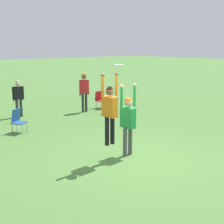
{
  "coord_description": "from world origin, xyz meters",
  "views": [
    {
      "loc": [
        -6.01,
        -5.86,
        3.18
      ],
      "look_at": [
        -0.31,
        0.68,
        1.3
      ],
      "focal_mm": 50.0,
      "sensor_mm": 36.0,
      "label": 1
    }
  ],
  "objects_px": {
    "person_defending": "(128,118)",
    "camping_chair_2": "(110,103)",
    "frisbee": "(119,65)",
    "camping_chair_5": "(101,99)",
    "person_jumping": "(110,108)",
    "person_spectator_far": "(84,88)",
    "person_spectator_near": "(18,95)",
    "camping_chair_0": "(18,119)"
  },
  "relations": [
    {
      "from": "frisbee",
      "to": "camping_chair_0",
      "type": "bearing_deg",
      "value": 101.08
    },
    {
      "from": "frisbee",
      "to": "camping_chair_2",
      "type": "xyz_separation_m",
      "value": [
        3.89,
        4.86,
        -2.17
      ]
    },
    {
      "from": "person_defending",
      "to": "camping_chair_5",
      "type": "relative_size",
      "value": 2.41
    },
    {
      "from": "camping_chair_0",
      "to": "person_spectator_far",
      "type": "distance_m",
      "value": 4.23
    },
    {
      "from": "frisbee",
      "to": "person_spectator_near",
      "type": "distance_m",
      "value": 7.11
    },
    {
      "from": "frisbee",
      "to": "camping_chair_2",
      "type": "bearing_deg",
      "value": 51.33
    },
    {
      "from": "camping_chair_0",
      "to": "camping_chair_5",
      "type": "xyz_separation_m",
      "value": [
        5.16,
        1.5,
        -0.01
      ]
    },
    {
      "from": "person_jumping",
      "to": "person_defending",
      "type": "distance_m",
      "value": 0.82
    },
    {
      "from": "camping_chair_5",
      "to": "person_spectator_near",
      "type": "distance_m",
      "value": 4.14
    },
    {
      "from": "person_defending",
      "to": "camping_chair_5",
      "type": "bearing_deg",
      "value": 145.15
    },
    {
      "from": "frisbee",
      "to": "camping_chair_5",
      "type": "bearing_deg",
      "value": 54.71
    },
    {
      "from": "frisbee",
      "to": "camping_chair_5",
      "type": "relative_size",
      "value": 0.31
    },
    {
      "from": "person_jumping",
      "to": "camping_chair_5",
      "type": "bearing_deg",
      "value": -39.33
    },
    {
      "from": "camping_chair_2",
      "to": "person_spectator_near",
      "type": "distance_m",
      "value": 4.2
    },
    {
      "from": "person_defending",
      "to": "person_spectator_near",
      "type": "height_order",
      "value": "person_defending"
    },
    {
      "from": "person_defending",
      "to": "camping_chair_0",
      "type": "relative_size",
      "value": 2.39
    },
    {
      "from": "frisbee",
      "to": "person_spectator_far",
      "type": "relative_size",
      "value": 0.14
    },
    {
      "from": "person_spectator_far",
      "to": "person_jumping",
      "type": "bearing_deg",
      "value": -92.67
    },
    {
      "from": "person_jumping",
      "to": "person_spectator_far",
      "type": "relative_size",
      "value": 1.05
    },
    {
      "from": "camping_chair_5",
      "to": "person_jumping",
      "type": "bearing_deg",
      "value": 52.68
    },
    {
      "from": "camping_chair_2",
      "to": "person_spectator_near",
      "type": "bearing_deg",
      "value": -60.63
    },
    {
      "from": "camping_chair_0",
      "to": "person_spectator_far",
      "type": "bearing_deg",
      "value": 169.96
    },
    {
      "from": "camping_chair_0",
      "to": "camping_chair_5",
      "type": "distance_m",
      "value": 5.37
    },
    {
      "from": "person_defending",
      "to": "camping_chair_2",
      "type": "distance_m",
      "value": 5.87
    },
    {
      "from": "person_defending",
      "to": "person_jumping",
      "type": "bearing_deg",
      "value": -90.0
    },
    {
      "from": "person_defending",
      "to": "camping_chair_2",
      "type": "relative_size",
      "value": 2.58
    },
    {
      "from": "person_jumping",
      "to": "person_spectator_near",
      "type": "xyz_separation_m",
      "value": [
        0.49,
        6.81,
        -0.54
      ]
    },
    {
      "from": "person_jumping",
      "to": "person_spectator_far",
      "type": "bearing_deg",
      "value": -32.25
    },
    {
      "from": "camping_chair_2",
      "to": "camping_chair_5",
      "type": "height_order",
      "value": "camping_chair_5"
    },
    {
      "from": "camping_chair_2",
      "to": "person_spectator_far",
      "type": "relative_size",
      "value": 0.43
    },
    {
      "from": "camping_chair_0",
      "to": "person_spectator_far",
      "type": "relative_size",
      "value": 0.47
    },
    {
      "from": "person_defending",
      "to": "camping_chair_5",
      "type": "height_order",
      "value": "person_defending"
    },
    {
      "from": "person_jumping",
      "to": "frisbee",
      "type": "xyz_separation_m",
      "value": [
        0.24,
        -0.09,
        1.13
      ]
    },
    {
      "from": "person_jumping",
      "to": "camping_chair_0",
      "type": "xyz_separation_m",
      "value": [
        -0.65,
        4.44,
        -1.03
      ]
    },
    {
      "from": "camping_chair_2",
      "to": "camping_chair_5",
      "type": "xyz_separation_m",
      "value": [
        0.38,
        1.18,
        0.01
      ]
    },
    {
      "from": "person_spectator_near",
      "to": "camping_chair_5",
      "type": "bearing_deg",
      "value": -11.06
    },
    {
      "from": "person_spectator_near",
      "to": "person_spectator_far",
      "type": "bearing_deg",
      "value": -19.57
    },
    {
      "from": "camping_chair_2",
      "to": "camping_chair_5",
      "type": "bearing_deg",
      "value": -139.25
    },
    {
      "from": "camping_chair_5",
      "to": "frisbee",
      "type": "bearing_deg",
      "value": 54.59
    },
    {
      "from": "camping_chair_5",
      "to": "person_spectator_far",
      "type": "height_order",
      "value": "person_spectator_far"
    },
    {
      "from": "frisbee",
      "to": "person_spectator_near",
      "type": "relative_size",
      "value": 0.16
    },
    {
      "from": "person_spectator_near",
      "to": "camping_chair_2",
      "type": "bearing_deg",
      "value": -28.23
    }
  ]
}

